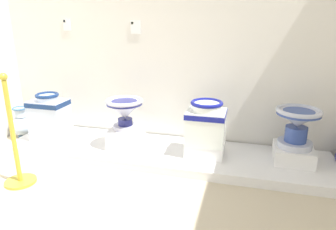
# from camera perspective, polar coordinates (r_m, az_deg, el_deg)

# --- Properties ---
(wall_back) EXTENTS (4.25, 0.06, 3.09)m
(wall_back) POSITION_cam_1_polar(r_m,az_deg,el_deg) (3.34, 1.08, 20.27)
(wall_back) COLOR silver
(wall_back) RESTS_ON ground_plane
(display_platform) EXTENTS (3.37, 0.77, 0.09)m
(display_platform) POSITION_cam_1_polar(r_m,az_deg,el_deg) (3.21, -0.96, -7.19)
(display_platform) COLOR white
(display_platform) RESTS_ON ground_plane
(plinth_block_central_ornate) EXTENTS (0.34, 0.34, 0.07)m
(plinth_block_central_ornate) POSITION_cam_1_polar(r_m,az_deg,el_deg) (3.67, -20.98, -3.76)
(plinth_block_central_ornate) COLOR white
(plinth_block_central_ornate) RESTS_ON display_platform
(antique_toilet_central_ornate) EXTENTS (0.39, 0.29, 0.46)m
(antique_toilet_central_ornate) POSITION_cam_1_polar(r_m,az_deg,el_deg) (3.58, -21.44, 0.24)
(antique_toilet_central_ornate) COLOR silver
(antique_toilet_central_ornate) RESTS_ON plinth_block_central_ornate
(plinth_block_broad_patterned) EXTENTS (0.31, 0.34, 0.20)m
(plinth_block_broad_patterned) POSITION_cam_1_polar(r_m,az_deg,el_deg) (3.24, -7.93, -4.24)
(plinth_block_broad_patterned) COLOR white
(plinth_block_broad_patterned) RESTS_ON display_platform
(antique_toilet_broad_patterned) EXTENTS (0.38, 0.38, 0.32)m
(antique_toilet_broad_patterned) POSITION_cam_1_polar(r_m,az_deg,el_deg) (3.14, -8.17, 1.06)
(antique_toilet_broad_patterned) COLOR #B6B8D1
(antique_toilet_broad_patterned) RESTS_ON plinth_block_broad_patterned
(plinth_block_squat_floral) EXTENTS (0.37, 0.32, 0.13)m
(plinth_block_squat_floral) POSITION_cam_1_polar(r_m,az_deg,el_deg) (3.07, 6.98, -6.25)
(plinth_block_squat_floral) COLOR white
(plinth_block_squat_floral) RESTS_ON display_platform
(antique_toilet_squat_floral) EXTENTS (0.38, 0.33, 0.43)m
(antique_toilet_squat_floral) POSITION_cam_1_polar(r_m,az_deg,el_deg) (2.97, 7.18, -1.26)
(antique_toilet_squat_floral) COLOR white
(antique_toilet_squat_floral) RESTS_ON plinth_block_squat_floral
(plinth_block_slender_white) EXTENTS (0.35, 0.36, 0.15)m
(plinth_block_slender_white) POSITION_cam_1_polar(r_m,az_deg,el_deg) (3.13, 22.48, -6.81)
(plinth_block_slender_white) COLOR white
(plinth_block_slender_white) RESTS_ON display_platform
(antique_toilet_slender_white) EXTENTS (0.40, 0.40, 0.37)m
(antique_toilet_slender_white) POSITION_cam_1_polar(r_m,az_deg,el_deg) (3.02, 23.19, -1.22)
(antique_toilet_slender_white) COLOR silver
(antique_toilet_slender_white) RESTS_ON plinth_block_slender_white
(info_placard_first) EXTENTS (0.09, 0.01, 0.13)m
(info_placard_first) POSITION_cam_1_polar(r_m,az_deg,el_deg) (3.80, -18.50, 15.84)
(info_placard_first) COLOR white
(info_placard_second) EXTENTS (0.11, 0.01, 0.14)m
(info_placard_second) POSITION_cam_1_polar(r_m,az_deg,el_deg) (3.42, -6.13, 16.14)
(info_placard_second) COLOR white
(decorative_vase_spare) EXTENTS (0.29, 0.29, 0.38)m
(decorative_vase_spare) POSITION_cam_1_polar(r_m,az_deg,el_deg) (4.11, -25.76, -1.59)
(decorative_vase_spare) COLOR #3F6894
(decorative_vase_spare) RESTS_ON ground_plane
(stanchion_post_near_left) EXTENTS (0.27, 0.27, 0.98)m
(stanchion_post_near_left) POSITION_cam_1_polar(r_m,az_deg,el_deg) (2.94, -26.68, -6.58)
(stanchion_post_near_left) COLOR gold
(stanchion_post_near_left) RESTS_ON ground_plane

